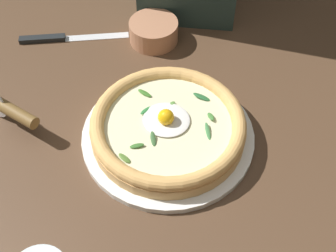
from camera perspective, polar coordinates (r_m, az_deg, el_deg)
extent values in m
cube|color=#513825|center=(0.74, 2.11, -5.67)|extent=(2.40, 2.40, 0.03)
cylinder|color=white|center=(0.75, 0.00, -1.25)|extent=(0.29, 0.29, 0.01)
cylinder|color=#E1AD67|center=(0.74, 0.00, -0.45)|extent=(0.26, 0.26, 0.02)
torus|color=#E5AC61|center=(0.73, 0.00, 0.37)|extent=(0.26, 0.26, 0.02)
cylinder|color=#F2ECBC|center=(0.73, 0.00, 0.17)|extent=(0.21, 0.21, 0.00)
ellipsoid|color=white|center=(0.73, -0.21, 0.86)|extent=(0.08, 0.07, 0.01)
sphere|color=#F9B312|center=(0.72, -0.27, 1.15)|extent=(0.03, 0.03, 0.03)
ellipsoid|color=#3A702C|center=(0.70, -4.02, -2.54)|extent=(0.02, 0.02, 0.01)
ellipsoid|color=#307C3C|center=(0.75, -2.86, 2.02)|extent=(0.02, 0.03, 0.00)
ellipsoid|color=#387124|center=(0.77, -3.02, 4.24)|extent=(0.03, 0.01, 0.01)
ellipsoid|color=#448748|center=(0.72, 5.14, -0.67)|extent=(0.02, 0.03, 0.01)
ellipsoid|color=#3C6937|center=(0.71, -1.81, -1.47)|extent=(0.02, 0.03, 0.01)
ellipsoid|color=#417B35|center=(0.74, 5.52, 1.23)|extent=(0.02, 0.02, 0.01)
ellipsoid|color=#5B9340|center=(0.75, 0.40, 2.67)|extent=(0.01, 0.02, 0.00)
ellipsoid|color=#2C6D39|center=(0.77, 4.33, 3.75)|extent=(0.03, 0.01, 0.01)
ellipsoid|color=#608E3A|center=(0.69, -5.60, -4.13)|extent=(0.03, 0.02, 0.01)
cylinder|color=#B67A57|center=(0.92, -1.85, 12.04)|extent=(0.10, 0.10, 0.04)
cylinder|color=brown|center=(0.78, -19.09, 1.68)|extent=(0.09, 0.04, 0.02)
cube|color=silver|center=(0.96, -9.08, 11.26)|extent=(0.12, 0.08, 0.00)
cube|color=black|center=(0.97, -15.83, 10.72)|extent=(0.09, 0.06, 0.01)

